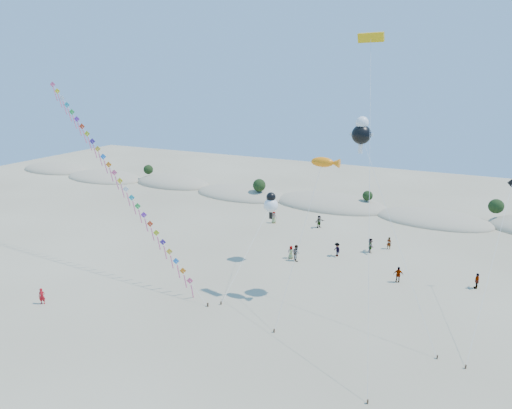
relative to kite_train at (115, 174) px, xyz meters
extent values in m
plane|color=gray|center=(14.27, -12.22, -10.47)|extent=(160.00, 160.00, 0.00)
ellipsoid|color=gray|center=(-49.73, 33.38, -10.47)|extent=(17.00, 9.35, 3.20)
ellipsoid|color=black|center=(-49.73, 33.38, -9.59)|extent=(13.60, 6.12, 0.68)
ellipsoid|color=gray|center=(-33.73, 31.98, -10.47)|extent=(18.00, 9.90, 2.80)
ellipsoid|color=black|center=(-33.73, 31.98, -9.70)|extent=(14.40, 6.48, 0.72)
ellipsoid|color=gray|center=(-17.73, 33.78, -10.47)|extent=(16.00, 8.80, 3.60)
ellipsoid|color=black|center=(-17.73, 33.78, -9.48)|extent=(12.80, 5.76, 0.64)
ellipsoid|color=gray|center=(-1.73, 32.38, -10.47)|extent=(17.60, 9.68, 3.00)
ellipsoid|color=black|center=(-1.73, 32.38, -9.64)|extent=(14.08, 6.34, 0.70)
ellipsoid|color=gray|center=(14.27, 33.08, -10.47)|extent=(19.00, 10.45, 3.40)
ellipsoid|color=black|center=(14.27, 33.08, -9.53)|extent=(15.20, 6.84, 0.76)
ellipsoid|color=gray|center=(30.27, 31.68, -10.47)|extent=(16.40, 9.02, 2.80)
ellipsoid|color=black|center=(30.27, 31.68, -9.70)|extent=(13.12, 5.90, 0.66)
sphere|color=black|center=(-23.73, 33.98, -8.11)|extent=(1.90, 1.90, 1.90)
sphere|color=black|center=(2.27, 31.18, -7.99)|extent=(2.20, 2.20, 2.20)
sphere|color=black|center=(20.27, 33.18, -8.23)|extent=(1.60, 1.60, 1.60)
sphere|color=black|center=(38.27, 34.58, -8.03)|extent=(2.10, 2.10, 2.10)
cube|color=#3F2D1E|center=(13.14, -3.58, -10.29)|extent=(0.12, 0.12, 0.35)
cylinder|color=silver|center=(1.04, -0.29, -0.74)|extent=(24.23, 6.61, 19.46)
cube|color=#FA4F7E|center=(10.85, -2.96, -8.63)|extent=(1.26, 0.49, 1.33)
cube|color=pink|center=(11.03, -2.91, -9.73)|extent=(0.19, 0.45, 1.55)
cube|color=orange|center=(9.94, -2.71, -7.90)|extent=(1.26, 0.49, 1.33)
cube|color=pink|center=(10.12, -2.66, -9.00)|extent=(0.19, 0.45, 1.55)
cube|color=blue|center=(9.03, -2.46, -7.16)|extent=(1.26, 0.49, 1.33)
cube|color=pink|center=(9.21, -2.41, -8.26)|extent=(0.19, 0.45, 1.55)
cube|color=gold|center=(8.11, -2.22, -6.43)|extent=(1.26, 0.49, 1.33)
cube|color=pink|center=(8.29, -2.17, -7.53)|extent=(0.19, 0.45, 1.55)
cube|color=#412289|center=(7.20, -1.97, -5.69)|extent=(1.26, 0.49, 1.33)
cube|color=pink|center=(7.38, -1.92, -6.79)|extent=(0.19, 0.45, 1.55)
cube|color=#B5C317|center=(6.29, -1.72, -4.96)|extent=(1.26, 0.49, 1.33)
cube|color=pink|center=(6.47, -1.67, -6.06)|extent=(0.19, 0.45, 1.55)
cube|color=red|center=(5.37, -1.47, -4.23)|extent=(1.26, 0.49, 1.33)
cube|color=pink|center=(5.55, -1.42, -5.33)|extent=(0.19, 0.45, 1.55)
cube|color=purple|center=(4.46, -1.22, -3.49)|extent=(1.26, 0.49, 1.33)
cube|color=pink|center=(4.64, -1.17, -4.59)|extent=(0.19, 0.45, 1.55)
cube|color=green|center=(3.55, -0.97, -2.76)|extent=(1.26, 0.49, 1.33)
cube|color=pink|center=(3.73, -0.92, -3.86)|extent=(0.19, 0.45, 1.55)
cube|color=#179DAD|center=(2.63, -0.73, -2.03)|extent=(1.26, 0.49, 1.33)
cube|color=pink|center=(2.81, -0.68, -3.13)|extent=(0.19, 0.45, 1.55)
cube|color=silver|center=(1.72, -0.48, -1.29)|extent=(1.26, 0.49, 1.33)
cube|color=pink|center=(1.90, -0.43, -2.39)|extent=(0.19, 0.45, 1.55)
cube|color=yellow|center=(0.81, -0.23, -0.56)|extent=(1.26, 0.49, 1.33)
cube|color=pink|center=(0.99, -0.18, -1.66)|extent=(0.19, 0.45, 1.55)
cube|color=#FA4F7E|center=(-0.10, 0.02, 0.18)|extent=(1.26, 0.49, 1.33)
cube|color=pink|center=(0.08, 0.07, -0.92)|extent=(0.19, 0.45, 1.55)
cube|color=orange|center=(-1.02, 0.27, 0.91)|extent=(1.26, 0.49, 1.33)
cube|color=pink|center=(-0.84, 0.32, -0.19)|extent=(0.19, 0.45, 1.55)
cube|color=blue|center=(-1.93, 0.52, 1.64)|extent=(1.26, 0.49, 1.33)
cube|color=pink|center=(-1.75, 0.57, 0.54)|extent=(0.19, 0.45, 1.55)
cube|color=gold|center=(-2.84, 0.76, 2.38)|extent=(1.26, 0.49, 1.33)
cube|color=pink|center=(-2.66, 0.81, 1.28)|extent=(0.19, 0.45, 1.55)
cube|color=#412289|center=(-3.76, 1.01, 3.11)|extent=(1.26, 0.49, 1.33)
cube|color=pink|center=(-3.58, 1.06, 2.01)|extent=(0.19, 0.45, 1.55)
cube|color=#B5C317|center=(-4.67, 1.26, 3.84)|extent=(1.26, 0.49, 1.33)
cube|color=pink|center=(-4.49, 1.31, 2.74)|extent=(0.19, 0.45, 1.55)
cube|color=red|center=(-5.58, 1.51, 4.58)|extent=(1.26, 0.49, 1.33)
cube|color=pink|center=(-5.40, 1.56, 3.48)|extent=(0.19, 0.45, 1.55)
cube|color=purple|center=(-6.50, 1.76, 5.31)|extent=(1.26, 0.49, 1.33)
cube|color=pink|center=(-6.32, 1.81, 4.21)|extent=(0.19, 0.45, 1.55)
cube|color=green|center=(-7.41, 2.00, 6.04)|extent=(1.26, 0.49, 1.33)
cube|color=pink|center=(-7.23, 2.05, 4.94)|extent=(0.19, 0.45, 1.55)
cube|color=#179DAD|center=(-8.32, 2.25, 6.78)|extent=(1.26, 0.49, 1.33)
cube|color=pink|center=(-8.14, 2.30, 5.68)|extent=(0.19, 0.45, 1.55)
cube|color=silver|center=(-9.24, 2.50, 7.51)|extent=(1.26, 0.49, 1.33)
cube|color=pink|center=(-9.06, 2.55, 6.41)|extent=(0.19, 0.45, 1.55)
cube|color=yellow|center=(-10.15, 2.75, 8.25)|extent=(1.26, 0.49, 1.33)
cube|color=pink|center=(-9.97, 2.80, 7.15)|extent=(0.19, 0.45, 1.55)
cube|color=#FA4F7E|center=(-11.06, 3.00, 8.98)|extent=(1.26, 0.49, 1.33)
cube|color=pink|center=(-10.88, 3.05, 7.88)|extent=(0.19, 0.45, 1.55)
cube|color=#3F2D1E|center=(20.29, -4.81, -10.32)|extent=(0.10, 0.10, 0.30)
cylinder|color=silver|center=(20.95, -1.18, -3.90)|extent=(1.36, 7.28, 13.14)
ellipsoid|color=orange|center=(21.62, 2.44, 2.66)|extent=(2.02, 0.89, 0.89)
cone|color=orange|center=(22.75, 2.44, 2.66)|extent=(0.81, 0.81, 0.81)
cube|color=#3F2D1E|center=(14.07, -2.75, -10.32)|extent=(0.10, 0.10, 0.30)
cylinder|color=silver|center=(14.12, 2.90, -7.18)|extent=(0.12, 11.31, 6.60)
sphere|color=white|center=(14.16, 8.55, -3.89)|extent=(1.58, 1.58, 1.58)
sphere|color=black|center=(14.16, 8.55, -2.94)|extent=(1.05, 1.05, 1.05)
cube|color=black|center=(14.16, 8.55, -5.08)|extent=(0.35, 0.18, 0.80)
cube|color=#3F2D1E|center=(32.70, -2.79, -10.32)|extent=(0.10, 0.10, 0.30)
cylinder|color=silver|center=(28.56, 0.85, -2.75)|extent=(8.30, 7.30, 15.46)
sphere|color=black|center=(24.43, 4.48, 4.98)|extent=(1.70, 1.70, 1.70)
sphere|color=white|center=(24.43, 4.48, 5.99)|extent=(1.11, 1.11, 1.11)
cube|color=white|center=(24.43, 4.48, 3.72)|extent=(0.35, 0.18, 0.80)
cube|color=white|center=(23.73, 4.48, 4.98)|extent=(0.60, 0.15, 0.25)
cube|color=white|center=(25.13, 4.48, 4.98)|extent=(0.60, 0.15, 0.25)
cube|color=#3F2D1E|center=(28.90, -9.66, -10.32)|extent=(0.10, 0.10, 0.30)
cylinder|color=silver|center=(26.76, -2.56, 1.21)|extent=(4.29, 14.22, 23.38)
cube|color=#DAA40B|center=(24.63, 4.54, 12.90)|extent=(2.26, 0.92, 0.79)
cube|color=black|center=(24.63, 4.56, 12.90)|extent=(2.18, 0.56, 0.19)
cube|color=#3F2D1E|center=(34.62, -3.11, -10.32)|extent=(0.10, 0.10, 0.30)
cylinder|color=silver|center=(35.94, 4.53, -5.10)|extent=(2.65, 15.29, 10.76)
imported|color=#AE0D17|center=(-1.00, -9.72, -9.69)|extent=(0.68, 0.62, 1.55)
imported|color=slate|center=(16.92, 9.63, -9.52)|extent=(1.15, 1.15, 1.89)
imported|color=slate|center=(16.16, 9.94, -9.71)|extent=(0.81, 0.60, 1.52)
imported|color=slate|center=(20.83, 12.82, -9.63)|extent=(1.21, 1.20, 1.68)
imported|color=slate|center=(24.15, 15.68, -9.58)|extent=(1.02, 1.72, 1.77)
imported|color=slate|center=(26.03, 17.72, -9.70)|extent=(0.62, 0.47, 1.53)
imported|color=slate|center=(35.53, 10.89, -9.65)|extent=(0.60, 1.02, 1.63)
imported|color=slate|center=(9.46, 20.69, -9.62)|extent=(0.99, 0.88, 1.70)
imported|color=slate|center=(28.28, 8.93, -9.62)|extent=(1.06, 0.61, 1.70)
imported|color=slate|center=(15.97, 21.53, -9.59)|extent=(1.26, 1.67, 1.76)
camera|label=1|loc=(32.09, -33.33, 9.77)|focal=30.00mm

